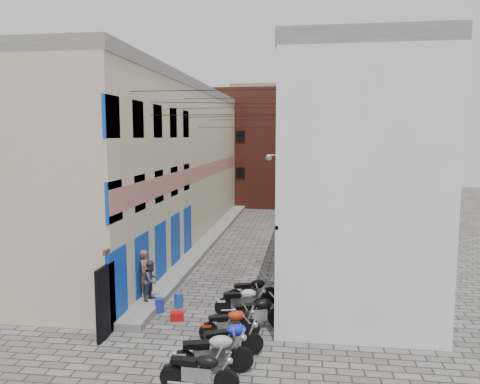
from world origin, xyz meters
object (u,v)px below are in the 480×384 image
at_px(motorcycle_b, 212,351).
at_px(motorcycle_g, 252,290).
at_px(water_jug_near, 159,305).
at_px(water_jug_far, 179,300).
at_px(person_a, 145,273).
at_px(motorcycle_a, 199,369).
at_px(person_b, 151,280).
at_px(motorcycle_d, 230,322).
at_px(motorcycle_c, 229,338).
at_px(red_crate, 177,316).
at_px(motorcycle_f, 243,299).
at_px(motorcycle_e, 257,311).

relative_size(motorcycle_b, motorcycle_g, 1.10).
xyz_separation_m(water_jug_near, water_jug_far, (0.51, 0.59, 0.00)).
bearing_deg(person_a, motorcycle_a, -142.62).
height_order(motorcycle_a, person_b, person_b).
distance_m(motorcycle_d, water_jug_near, 3.29).
bearing_deg(motorcycle_c, motorcycle_a, -40.35).
distance_m(motorcycle_g, red_crate, 2.91).
xyz_separation_m(motorcycle_c, motorcycle_d, (-0.17, 1.17, -0.04)).
height_order(motorcycle_b, water_jug_far, motorcycle_b).
bearing_deg(motorcycle_b, motorcycle_d, 160.82).
distance_m(person_b, red_crate, 1.84).
relative_size(motorcycle_c, red_crate, 4.43).
relative_size(person_b, red_crate, 3.17).
bearing_deg(person_a, motorcycle_g, -79.07).
relative_size(motorcycle_g, water_jug_far, 3.87).
distance_m(person_b, water_jug_near, 0.99).
distance_m(motorcycle_d, person_b, 3.98).
bearing_deg(motorcycle_f, motorcycle_e, 18.43).
bearing_deg(motorcycle_d, motorcycle_e, 122.02).
height_order(motorcycle_a, water_jug_near, motorcycle_a).
xyz_separation_m(motorcycle_a, water_jug_far, (-1.97, 5.30, -0.31)).
bearing_deg(person_b, water_jug_near, -121.17).
height_order(motorcycle_b, person_a, person_a).
distance_m(motorcycle_d, red_crate, 2.35).
xyz_separation_m(motorcycle_b, person_a, (-3.42, 4.76, 0.48)).
xyz_separation_m(motorcycle_b, motorcycle_g, (0.46, 5.03, -0.06)).
relative_size(motorcycle_f, person_a, 1.12).
bearing_deg(water_jug_far, motorcycle_c, -56.06).
height_order(motorcycle_a, red_crate, motorcycle_a).
bearing_deg(motorcycle_c, motorcycle_g, 151.24).
height_order(motorcycle_a, motorcycle_b, motorcycle_b).
xyz_separation_m(motorcycle_b, motorcycle_c, (0.29, 0.89, -0.04)).
xyz_separation_m(motorcycle_a, person_a, (-3.28, 5.61, 0.54)).
height_order(motorcycle_a, motorcycle_c, motorcycle_c).
relative_size(water_jug_near, water_jug_far, 1.00).
xyz_separation_m(person_a, water_jug_near, (0.80, -0.90, -0.85)).
relative_size(motorcycle_d, person_a, 1.09).
height_order(motorcycle_d, red_crate, motorcycle_d).
bearing_deg(red_crate, person_a, 136.90).
relative_size(motorcycle_f, motorcycle_g, 0.98).
distance_m(motorcycle_d, motorcycle_f, 1.97).
distance_m(motorcycle_d, motorcycle_g, 2.99).
bearing_deg(red_crate, motorcycle_d, -32.09).
relative_size(motorcycle_g, person_a, 1.14).
height_order(person_b, water_jug_near, person_b).
bearing_deg(motorcycle_e, motorcycle_c, -35.86).
relative_size(motorcycle_d, person_b, 1.30).
bearing_deg(motorcycle_a, motorcycle_g, 176.72).
bearing_deg(red_crate, motorcycle_e, -6.95).
xyz_separation_m(motorcycle_a, motorcycle_e, (0.97, 3.81, 0.02)).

